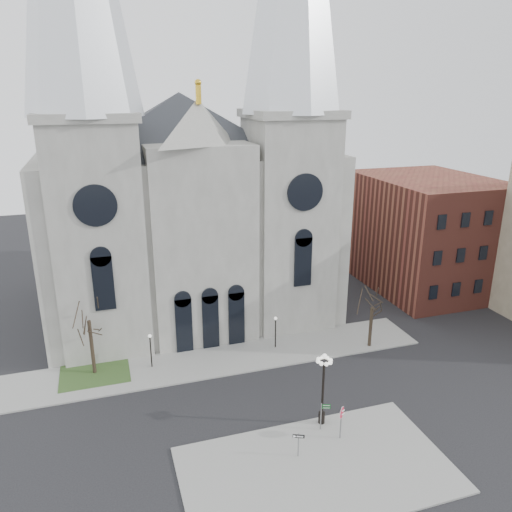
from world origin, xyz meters
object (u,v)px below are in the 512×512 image
object	(u,v)px
globe_lamp	(323,380)
one_way_sign	(299,440)
stop_sign	(341,416)
street_name_sign	(322,414)

from	to	relation	value
globe_lamp	one_way_sign	xyz separation A→B (m)	(-3.08, -2.84, -2.42)
globe_lamp	one_way_sign	bearing A→B (deg)	-137.25
globe_lamp	one_way_sign	world-z (taller)	globe_lamp
stop_sign	globe_lamp	distance (m)	2.78
one_way_sign	stop_sign	bearing A→B (deg)	36.33
globe_lamp	street_name_sign	world-z (taller)	globe_lamp
one_way_sign	street_name_sign	distance (m)	3.48
stop_sign	street_name_sign	size ratio (longest dim) A/B	1.18
street_name_sign	globe_lamp	bearing A→B (deg)	83.32
one_way_sign	street_name_sign	xyz separation A→B (m)	(2.75, 2.13, 0.04)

